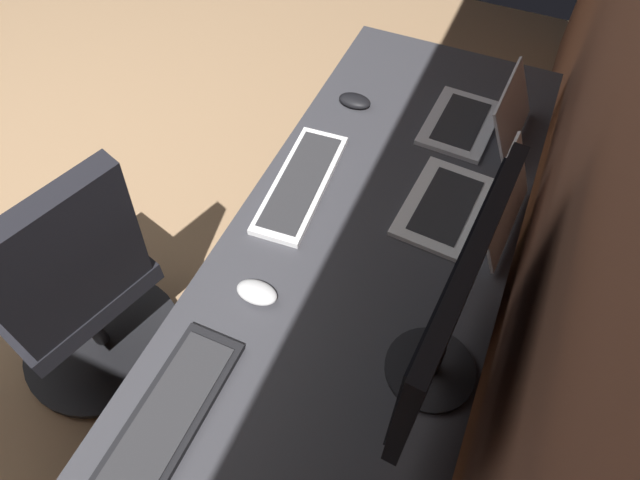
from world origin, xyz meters
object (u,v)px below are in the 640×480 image
object	(u,v)px
laptop_leftmost	(481,119)
mouse_spare	(355,101)
drawer_pedestal	(378,291)
mouse_main	(257,292)
office_chair	(76,294)
keyboard_main	(167,419)
monitor_primary	(451,310)
keyboard_spare	(301,183)
laptop_center	(469,205)

from	to	relation	value
laptop_leftmost	mouse_spare	xyz separation A→B (m)	(0.04, -0.39, -0.03)
laptop_leftmost	drawer_pedestal	bearing A→B (deg)	-17.25
mouse_main	office_chair	world-z (taller)	office_chair
mouse_main	laptop_leftmost	bearing A→B (deg)	156.35
laptop_leftmost	office_chair	xyz separation A→B (m)	(0.86, -0.95, -0.32)
keyboard_main	mouse_main	xyz separation A→B (m)	(-0.34, 0.03, 0.01)
laptop_leftmost	keyboard_main	xyz separation A→B (m)	(1.13, -0.38, -0.03)
monitor_primary	office_chair	distance (m)	1.17
keyboard_main	drawer_pedestal	bearing A→B (deg)	160.76
keyboard_spare	mouse_spare	world-z (taller)	mouse_spare
keyboard_spare	mouse_spare	distance (m)	0.38
keyboard_main	mouse_main	distance (m)	0.35
mouse_main	mouse_spare	xyz separation A→B (m)	(-0.75, -0.04, 0.00)
laptop_center	keyboard_main	bearing A→B (deg)	-28.67
drawer_pedestal	monitor_primary	distance (m)	0.78
monitor_primary	keyboard_spare	xyz separation A→B (m)	(-0.39, -0.49, -0.26)
drawer_pedestal	keyboard_spare	distance (m)	0.48
office_chair	laptop_leftmost	bearing A→B (deg)	132.37
drawer_pedestal	laptop_center	xyz separation A→B (m)	(-0.08, 0.18, 0.43)
monitor_primary	office_chair	bearing A→B (deg)	-86.89
drawer_pedestal	keyboard_spare	bearing A→B (deg)	-91.52
monitor_primary	drawer_pedestal	bearing A→B (deg)	-149.99
laptop_center	keyboard_spare	world-z (taller)	laptop_center
keyboard_spare	mouse_main	world-z (taller)	mouse_main
laptop_center	mouse_main	xyz separation A→B (m)	(0.44, -0.40, -0.03)
keyboard_main	office_chair	world-z (taller)	office_chair
keyboard_main	office_chair	bearing A→B (deg)	-115.31
drawer_pedestal	mouse_main	bearing A→B (deg)	-30.41
keyboard_main	monitor_primary	bearing A→B (deg)	124.80
keyboard_spare	drawer_pedestal	bearing A→B (deg)	88.48
drawer_pedestal	laptop_center	distance (m)	0.47
office_chair	keyboard_spare	bearing A→B (deg)	129.13
office_chair	mouse_main	bearing A→B (deg)	97.09
keyboard_main	mouse_main	world-z (taller)	mouse_main
drawer_pedestal	laptop_center	bearing A→B (deg)	113.50
keyboard_main	mouse_spare	distance (m)	1.09
mouse_main	monitor_primary	bearing A→B (deg)	87.56
laptop_center	mouse_spare	distance (m)	0.54
laptop_leftmost	keyboard_main	bearing A→B (deg)	-18.50
drawer_pedestal	monitor_primary	xyz separation A→B (m)	(0.38, 0.22, 0.65)
drawer_pedestal	keyboard_main	world-z (taller)	keyboard_main
mouse_spare	laptop_leftmost	bearing A→B (deg)	95.70
keyboard_main	laptop_center	bearing A→B (deg)	151.33
laptop_center	mouse_spare	bearing A→B (deg)	-125.02
monitor_primary	laptop_center	world-z (taller)	monitor_primary
drawer_pedestal	mouse_main	xyz separation A→B (m)	(0.36, -0.21, 0.40)
laptop_center	mouse_main	bearing A→B (deg)	-41.84
laptop_leftmost	laptop_center	xyz separation A→B (m)	(0.35, 0.05, 0.00)
monitor_primary	mouse_main	xyz separation A→B (m)	(-0.02, -0.43, -0.25)
laptop_center	laptop_leftmost	bearing A→B (deg)	-171.54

